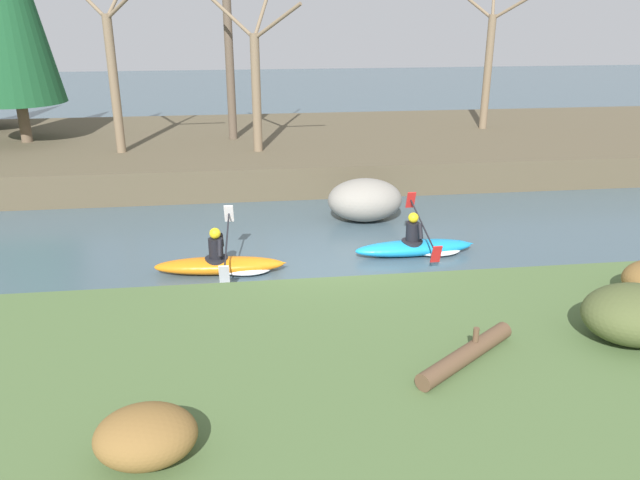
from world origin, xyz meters
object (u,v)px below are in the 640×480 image
(kayaker_lead, at_px, (419,246))
(driftwood_log, at_px, (466,354))
(kayaker_middle, at_px, (225,264))
(boulder_midstream, at_px, (365,200))

(kayaker_lead, relative_size, driftwood_log, 1.66)
(kayaker_middle, xyz_separation_m, boulder_midstream, (3.58, 3.04, 0.35))
(kayaker_lead, bearing_deg, boulder_midstream, 104.07)
(kayaker_lead, height_order, boulder_midstream, kayaker_lead)
(kayaker_lead, height_order, kayaker_middle, same)
(kayaker_middle, distance_m, driftwood_log, 6.30)
(kayaker_lead, distance_m, boulder_midstream, 2.69)
(boulder_midstream, bearing_deg, kayaker_middle, -139.67)
(kayaker_middle, bearing_deg, driftwood_log, -55.01)
(kayaker_lead, xyz_separation_m, boulder_midstream, (-0.75, 2.56, 0.35))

